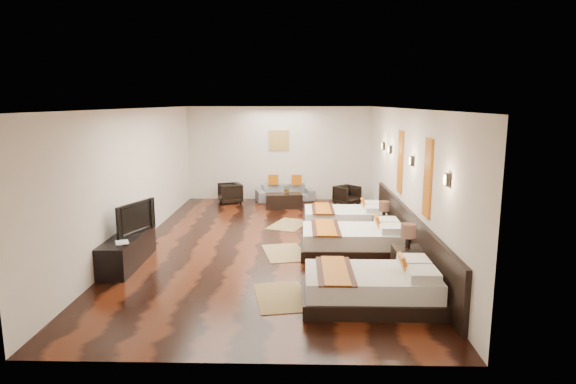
{
  "coord_description": "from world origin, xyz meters",
  "views": [
    {
      "loc": [
        0.63,
        -9.79,
        2.93
      ],
      "look_at": [
        0.39,
        0.02,
        1.1
      ],
      "focal_mm": 30.18,
      "sensor_mm": 36.0,
      "label": 1
    }
  ],
  "objects_px": {
    "coffee_table": "(284,201)",
    "armchair_right": "(347,195)",
    "nightstand_a": "(407,259)",
    "sofa": "(285,193)",
    "table_plant": "(287,189)",
    "bed_mid": "(354,240)",
    "tv": "(132,217)",
    "bed_near": "(372,287)",
    "armchair_left": "(230,193)",
    "figurine": "(139,216)",
    "tv_console": "(128,250)",
    "nightstand_b": "(383,226)",
    "book": "(115,243)",
    "bed_far": "(345,219)"
  },
  "relations": [
    {
      "from": "bed_mid",
      "to": "tv_console",
      "type": "distance_m",
      "value": 4.27
    },
    {
      "from": "tv",
      "to": "coffee_table",
      "type": "xyz_separation_m",
      "value": [
        2.64,
        4.73,
        -0.64
      ]
    },
    {
      "from": "nightstand_b",
      "to": "tv_console",
      "type": "relative_size",
      "value": 0.46
    },
    {
      "from": "book",
      "to": "tv_console",
      "type": "bearing_deg",
      "value": 90.0
    },
    {
      "from": "bed_mid",
      "to": "tv_console",
      "type": "xyz_separation_m",
      "value": [
        -4.2,
        -0.77,
        0.01
      ]
    },
    {
      "from": "armchair_left",
      "to": "table_plant",
      "type": "xyz_separation_m",
      "value": [
        1.69,
        -0.6,
        0.24
      ]
    },
    {
      "from": "nightstand_a",
      "to": "book",
      "type": "distance_m",
      "value": 4.95
    },
    {
      "from": "book",
      "to": "coffee_table",
      "type": "relative_size",
      "value": 0.28
    },
    {
      "from": "nightstand_b",
      "to": "bed_mid",
      "type": "bearing_deg",
      "value": -125.57
    },
    {
      "from": "book",
      "to": "bed_far",
      "type": "bearing_deg",
      "value": 37.12
    },
    {
      "from": "armchair_left",
      "to": "coffee_table",
      "type": "bearing_deg",
      "value": 47.68
    },
    {
      "from": "nightstand_a",
      "to": "coffee_table",
      "type": "height_order",
      "value": "nightstand_a"
    },
    {
      "from": "nightstand_a",
      "to": "armchair_right",
      "type": "distance_m",
      "value": 5.91
    },
    {
      "from": "sofa",
      "to": "table_plant",
      "type": "distance_m",
      "value": 0.97
    },
    {
      "from": "nightstand_a",
      "to": "sofa",
      "type": "xyz_separation_m",
      "value": [
        -2.25,
        6.39,
        -0.08
      ]
    },
    {
      "from": "bed_far",
      "to": "coffee_table",
      "type": "height_order",
      "value": "bed_far"
    },
    {
      "from": "bed_mid",
      "to": "coffee_table",
      "type": "bearing_deg",
      "value": 109.98
    },
    {
      "from": "nightstand_a",
      "to": "armchair_right",
      "type": "xyz_separation_m",
      "value": [
        -0.44,
        5.89,
        -0.05
      ]
    },
    {
      "from": "tv",
      "to": "sofa",
      "type": "height_order",
      "value": "tv"
    },
    {
      "from": "coffee_table",
      "to": "nightstand_a",
      "type": "bearing_deg",
      "value": -67.49
    },
    {
      "from": "tv_console",
      "to": "table_plant",
      "type": "relative_size",
      "value": 6.73
    },
    {
      "from": "tv_console",
      "to": "book",
      "type": "height_order",
      "value": "book"
    },
    {
      "from": "bed_near",
      "to": "coffee_table",
      "type": "distance_m",
      "value": 6.72
    },
    {
      "from": "coffee_table",
      "to": "table_plant",
      "type": "xyz_separation_m",
      "value": [
        0.09,
        0.03,
        0.33
      ]
    },
    {
      "from": "figurine",
      "to": "bed_far",
      "type": "bearing_deg",
      "value": 24.59
    },
    {
      "from": "bed_mid",
      "to": "tv",
      "type": "distance_m",
      "value": 4.23
    },
    {
      "from": "nightstand_a",
      "to": "figurine",
      "type": "relative_size",
      "value": 2.48
    },
    {
      "from": "bed_mid",
      "to": "bed_far",
      "type": "xyz_separation_m",
      "value": [
        -0.0,
        1.87,
        -0.02
      ]
    },
    {
      "from": "table_plant",
      "to": "book",
      "type": "bearing_deg",
      "value": -116.88
    },
    {
      "from": "figurine",
      "to": "armchair_left",
      "type": "relative_size",
      "value": 0.59
    },
    {
      "from": "figurine",
      "to": "tv",
      "type": "bearing_deg",
      "value": -84.69
    },
    {
      "from": "armchair_right",
      "to": "tv",
      "type": "bearing_deg",
      "value": -171.78
    },
    {
      "from": "nightstand_b",
      "to": "book",
      "type": "height_order",
      "value": "nightstand_b"
    },
    {
      "from": "tv",
      "to": "bed_mid",
      "type": "bearing_deg",
      "value": -61.64
    },
    {
      "from": "book",
      "to": "armchair_right",
      "type": "relative_size",
      "value": 0.46
    },
    {
      "from": "tv_console",
      "to": "armchair_right",
      "type": "distance_m",
      "value": 7.0
    },
    {
      "from": "bed_near",
      "to": "figurine",
      "type": "xyz_separation_m",
      "value": [
        -4.2,
        2.36,
        0.48
      ]
    },
    {
      "from": "table_plant",
      "to": "bed_near",
      "type": "bearing_deg",
      "value": -77.83
    },
    {
      "from": "coffee_table",
      "to": "armchair_right",
      "type": "bearing_deg",
      "value": 14.01
    },
    {
      "from": "bed_near",
      "to": "armchair_right",
      "type": "bearing_deg",
      "value": 87.51
    },
    {
      "from": "nightstand_a",
      "to": "tv",
      "type": "height_order",
      "value": "tv"
    },
    {
      "from": "bed_mid",
      "to": "tv_console",
      "type": "bearing_deg",
      "value": -169.63
    },
    {
      "from": "bed_far",
      "to": "nightstand_b",
      "type": "relative_size",
      "value": 2.3
    },
    {
      "from": "tv_console",
      "to": "armchair_left",
      "type": "height_order",
      "value": "armchair_left"
    },
    {
      "from": "nightstand_a",
      "to": "book",
      "type": "bearing_deg",
      "value": -179.9
    },
    {
      "from": "bed_mid",
      "to": "sofa",
      "type": "xyz_separation_m",
      "value": [
        -1.51,
        5.09,
        -0.02
      ]
    },
    {
      "from": "bed_mid",
      "to": "figurine",
      "type": "xyz_separation_m",
      "value": [
        -4.2,
        -0.05,
        0.47
      ]
    },
    {
      "from": "nightstand_a",
      "to": "nightstand_b",
      "type": "distance_m",
      "value": 2.35
    },
    {
      "from": "bed_mid",
      "to": "table_plant",
      "type": "distance_m",
      "value": 4.41
    },
    {
      "from": "nightstand_a",
      "to": "table_plant",
      "type": "height_order",
      "value": "nightstand_a"
    }
  ]
}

